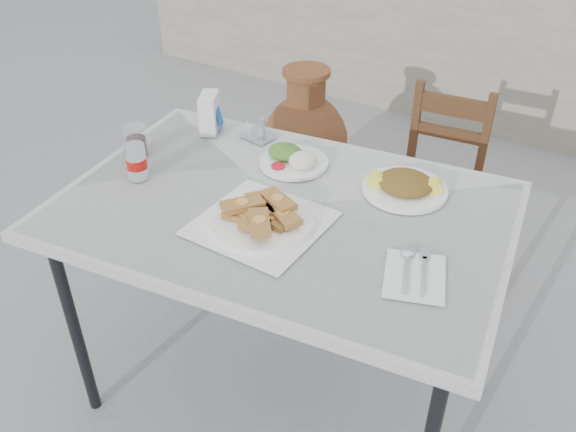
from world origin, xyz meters
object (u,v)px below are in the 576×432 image
Objects in this scene: cafe_table at (282,220)px; pide_plate at (261,214)px; terracotta_urn at (305,147)px; salad_chopped_plate at (405,185)px; napkin_holder at (210,113)px; soda_can at (136,161)px; cola_glass at (136,142)px; condiment_caddy at (258,131)px; chair at (436,180)px; salad_rice_plate at (293,158)px.

pide_plate is at bearing -88.94° from cafe_table.
cafe_table is 1.89× the size of terracotta_urn.
napkin_holder is (-0.79, -0.00, 0.05)m from salad_chopped_plate.
cafe_table is 0.59m from napkin_holder.
salad_chopped_plate is 0.79m from napkin_holder.
soda_can is 0.16m from cola_glass.
cola_glass is 0.75× the size of napkin_holder.
terracotta_urn is at bearing 88.94° from cola_glass.
terracotta_urn is (-0.58, 1.11, -0.41)m from cafe_table.
condiment_caddy is 0.15× the size of terracotta_urn.
salad_chopped_plate is at bearing 17.72° from cola_glass.
cafe_table is 5.50× the size of salad_chopped_plate.
salad_rice_plate is at bearing -114.03° from chair.
salad_rice_plate is at bearing -34.58° from napkin_holder.
napkin_holder is at bearing 92.14° from soda_can.
salad_chopped_plate reaches higher than terracotta_urn.
pide_plate is 0.45× the size of terracotta_urn.
pide_plate is 1.31× the size of salad_chopped_plate.
cafe_table is 0.15m from pide_plate.
pide_plate reaches higher than chair.
condiment_caddy is at bearing 134.62° from cafe_table.
salad_rice_plate reaches higher than cafe_table.
pide_plate is at bearing -10.34° from cola_glass.
soda_can is 1.01× the size of condiment_caddy.
cola_glass is 1.23m from terracotta_urn.
terracotta_urn is at bearing 108.65° from condiment_caddy.
pide_plate is at bearing -53.89° from condiment_caddy.
napkin_holder reaches higher than terracotta_urn.
napkin_holder reaches higher than pide_plate.
napkin_holder reaches higher than salad_rice_plate.
chair is (0.65, 0.78, -0.48)m from napkin_holder.
cola_glass reaches higher than salad_rice_plate.
cola_glass is 0.89× the size of condiment_caddy.
salad_chopped_plate reaches higher than chair.
cola_glass is (-0.89, -0.29, 0.02)m from salad_chopped_plate.
cola_glass is at bearing -137.34° from napkin_holder.
chair is (0.15, 1.06, -0.35)m from cafe_table.
condiment_caddy is at bearing -129.57° from chair.
salad_chopped_plate is (0.29, 0.28, 0.08)m from cafe_table.
salad_chopped_plate is at bearing 6.66° from salad_rice_plate.
cafe_table is 10.54× the size of napkin_holder.
pide_plate is at bearing -72.64° from salad_rice_plate.
salad_chopped_plate is 0.94m from cola_glass.
napkin_holder is (-0.51, 0.40, 0.04)m from pide_plate.
napkin_holder is at bearing 151.19° from cafe_table.
soda_can reaches higher than chair.
soda_can reaches higher than condiment_caddy.
salad_rice_plate reaches higher than terracotta_urn.
condiment_caddy reaches higher than salad_chopped_plate.
cola_glass is (-0.50, -0.24, 0.03)m from salad_rice_plate.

